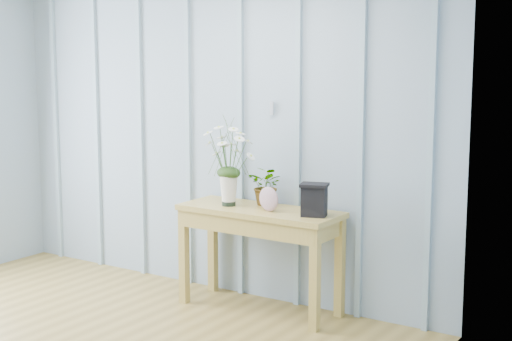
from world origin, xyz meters
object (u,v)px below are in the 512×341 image
Objects in this scene: felt_disc_vessel at (269,199)px; carved_box at (314,199)px; sideboard at (260,224)px; daisy_vase at (229,152)px.

felt_disc_vessel is 0.35m from carved_box.
carved_box is (0.35, 0.03, 0.03)m from felt_disc_vessel.
daisy_vase reaches higher than sideboard.
carved_box is (0.46, -0.02, 0.23)m from sideboard.
daisy_vase is at bearing -172.35° from felt_disc_vessel.
daisy_vase is 2.76× the size of carved_box.
carved_box is at bearing -2.95° from sideboard.
sideboard is 0.24m from felt_disc_vessel.
felt_disc_vessel is at bearing -26.30° from sideboard.
felt_disc_vessel is (0.11, -0.05, 0.20)m from sideboard.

